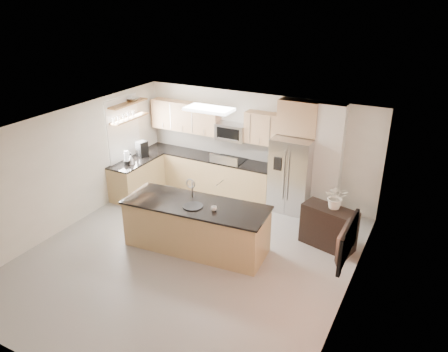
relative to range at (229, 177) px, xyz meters
The scene contains 27 objects.
floor 3.02m from the range, 78.39° to the right, with size 6.50×6.50×0.00m, color gray.
ceiling 3.66m from the range, 78.39° to the right, with size 6.00×6.50×0.02m, color white.
wall_back 1.07m from the range, 28.76° to the left, with size 6.00×0.02×2.60m, color silver.
wall_front 6.25m from the range, 84.45° to the right, with size 6.00×0.02×2.60m, color silver.
wall_left 3.87m from the range, 129.41° to the right, with size 0.02×6.50×2.60m, color silver.
wall_right 4.71m from the range, 39.05° to the right, with size 0.02×6.50×2.60m, color silver.
back_counter 0.63m from the range, behind, with size 3.55×0.66×1.44m.
left_counter 2.33m from the range, 152.71° to the right, with size 0.66×1.50×0.92m.
range is the anchor object (origin of this frame).
upper_cabinets 1.53m from the range, 166.83° to the left, with size 3.50×0.33×0.75m.
microwave 1.16m from the range, 90.00° to the left, with size 0.76×0.40×0.40m.
refrigerator 1.71m from the range, ahead, with size 0.92×0.78×1.78m.
partition_column 2.56m from the range, ahead, with size 0.60×0.30×2.60m, color silver.
window 2.86m from the range, 155.75° to the right, with size 0.04×1.15×1.65m.
shelf_lower 2.86m from the range, 156.67° to the right, with size 0.30×1.20×0.04m, color olive.
shelf_upper 3.07m from the range, 156.67° to the right, with size 0.30×1.20×0.04m, color olive.
ceiling_fixture 2.48m from the range, 81.39° to the right, with size 1.00×0.50×0.06m, color white.
island 2.61m from the range, 77.48° to the right, with size 2.96×1.27×1.42m.
credenza 3.16m from the range, 23.45° to the right, with size 1.09×0.46×0.87m, color black.
cup 2.87m from the range, 68.82° to the right, with size 0.11×0.11×0.09m, color white.
platter 2.78m from the range, 77.81° to the right, with size 0.40×0.40×0.02m, color black.
blender 2.57m from the range, 146.14° to the right, with size 0.15×0.15×0.35m.
kettle 2.47m from the range, 147.38° to the right, with size 0.21×0.21×0.26m.
coffee_maker 2.32m from the range, 159.99° to the right, with size 0.26×0.29×0.39m.
bowl 3.05m from the range, 161.35° to the right, with size 0.38×0.38×0.09m, color #B1B1B4.
flower_vase 3.30m from the range, 22.11° to the right, with size 0.66×0.57×0.73m, color silver.
television 4.78m from the range, 41.64° to the right, with size 1.08×0.14×0.62m, color black.
Camera 1 is at (3.98, -6.10, 4.91)m, focal length 35.00 mm.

